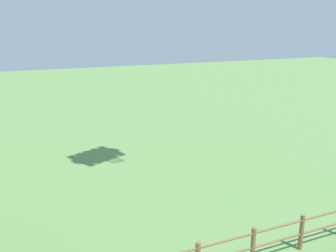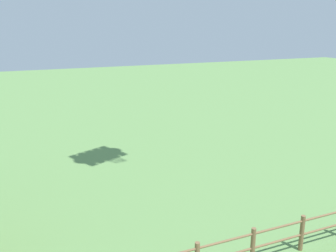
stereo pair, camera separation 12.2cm
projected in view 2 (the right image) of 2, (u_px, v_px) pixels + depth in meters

